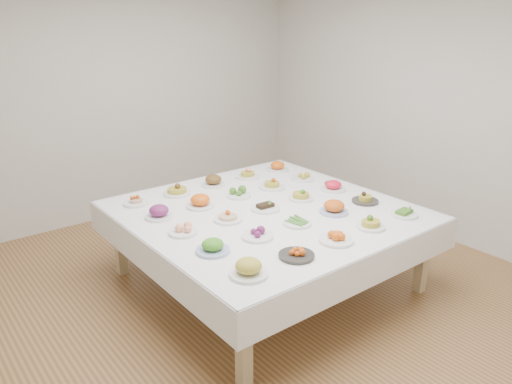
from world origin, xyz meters
TOP-DOWN VIEW (x-y plane):
  - room_envelope at (0.00, 0.00)m, footprint 5.02×5.02m
  - display_table at (0.22, -0.03)m, footprint 2.42×2.42m
  - dish_0 at (-0.65, -0.91)m, footprint 0.27×0.27m
  - dish_1 at (-0.21, -0.91)m, footprint 0.26×0.26m
  - dish_2 at (0.22, -0.91)m, footprint 0.27×0.27m
  - dish_3 at (0.65, -0.90)m, footprint 0.23×0.23m
  - dish_4 at (1.10, -0.90)m, footprint 0.23×0.23m
  - dish_5 at (-0.65, -0.46)m, footprint 0.25×0.25m
  - dish_6 at (-0.22, -0.46)m, footprint 0.26×0.26m
  - dish_7 at (0.21, -0.46)m, footprint 0.24×0.24m
  - dish_8 at (0.65, -0.47)m, footprint 0.26×0.26m
  - dish_9 at (1.09, -0.47)m, footprint 0.25×0.25m
  - dish_10 at (-0.65, -0.02)m, footprint 0.23×0.23m
  - dish_11 at (-0.21, -0.03)m, footprint 0.25×0.25m
  - dish_12 at (0.22, -0.03)m, footprint 0.27×0.27m
  - dish_13 at (0.66, -0.03)m, footprint 0.23×0.23m
  - dish_14 at (1.10, -0.03)m, footprint 0.25×0.25m
  - dish_15 at (-0.65, 0.40)m, footprint 0.27×0.27m
  - dish_16 at (-0.22, 0.40)m, footprint 0.26×0.26m
  - dish_17 at (0.23, 0.40)m, footprint 0.23×0.23m
  - dish_18 at (0.65, 0.40)m, footprint 0.26×0.26m
  - dish_19 at (1.10, 0.42)m, footprint 0.25×0.25m
  - dish_20 at (-0.66, 0.83)m, footprint 0.23×0.23m
  - dish_21 at (-0.22, 0.84)m, footprint 0.27×0.27m
  - dish_22 at (0.22, 0.84)m, footprint 0.24×0.24m
  - dish_23 at (0.67, 0.84)m, footprint 0.26×0.26m
  - dish_24 at (1.10, 0.84)m, footprint 0.25×0.25m

SIDE VIEW (x-z plane):
  - display_table at x=0.22m, z-range 0.31..1.06m
  - dish_7 at x=0.21m, z-range 0.75..0.80m
  - dish_12 at x=0.22m, z-range 0.74..0.84m
  - dish_1 at x=-0.21m, z-range 0.74..0.84m
  - dish_2 at x=0.22m, z-range 0.74..0.85m
  - dish_4 at x=1.10m, z-range 0.74..0.85m
  - dish_6 at x=-0.22m, z-range 0.74..0.85m
  - dish_20 at x=-0.66m, z-range 0.74..0.86m
  - dish_10 at x=-0.65m, z-range 0.75..0.85m
  - dish_19 at x=1.10m, z-range 0.74..0.86m
  - dish_17 at x=0.23m, z-range 0.75..0.86m
  - dish_9 at x=1.09m, z-range 0.74..0.87m
  - dish_3 at x=0.65m, z-range 0.74..0.87m
  - dish_13 at x=0.66m, z-range 0.74..0.87m
  - dish_11 at x=-0.21m, z-range 0.75..0.88m
  - dish_24 at x=1.10m, z-range 0.75..0.89m
  - dish_22 at x=0.22m, z-range 0.75..0.89m
  - dish_8 at x=0.65m, z-range 0.75..0.89m
  - dish_18 at x=0.65m, z-range 0.75..0.90m
  - dish_15 at x=-0.65m, z-range 0.75..0.90m
  - dish_0 at x=-0.65m, z-range 0.75..0.90m
  - dish_14 at x=1.10m, z-range 0.75..0.90m
  - dish_23 at x=0.67m, z-range 0.75..0.90m
  - dish_5 at x=-0.65m, z-range 0.75..0.90m
  - dish_21 at x=-0.22m, z-range 0.75..0.91m
  - dish_16 at x=-0.22m, z-range 0.75..0.92m
  - room_envelope at x=0.00m, z-range 0.43..3.24m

